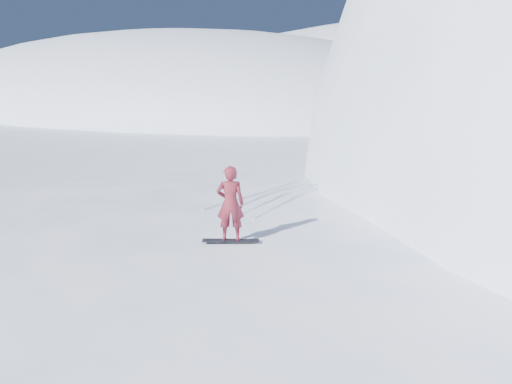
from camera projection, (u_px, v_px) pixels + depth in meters
ground at (169, 309)px, 16.11m from camera, size 400.00×400.00×0.00m
near_ridge at (263, 287)px, 17.74m from camera, size 36.00×28.00×4.80m
far_ridge_a at (159, 109)px, 105.06m from camera, size 120.00×70.00×28.00m
far_ridge_c at (426, 104)px, 123.94m from camera, size 140.00×90.00×36.00m
wind_bumps at (208, 284)px, 18.05m from camera, size 16.00×14.40×1.00m
snowboard at (231, 240)px, 14.34m from camera, size 1.28×1.10×0.02m
snowboarder at (230, 203)px, 14.15m from camera, size 0.82×0.79×1.89m
vapor_plume at (127, 122)px, 76.73m from camera, size 8.99×7.19×6.29m
board_tracks at (273, 195)px, 19.60m from camera, size 2.65×5.99×0.04m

